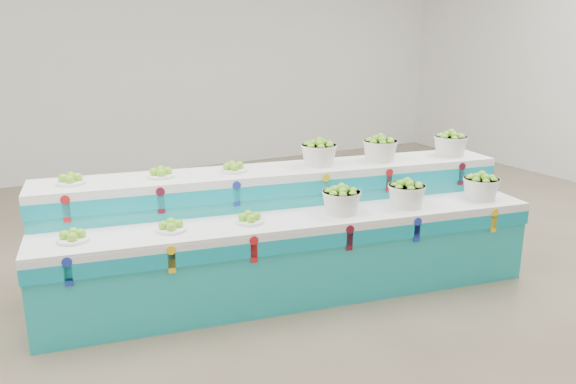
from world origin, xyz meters
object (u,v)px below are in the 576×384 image
Objects in this scene: display_stand at (288,232)px; basket_upper_right at (450,144)px; basket_lower_left at (341,200)px; plate_upper_mid at (161,172)px.

basket_upper_right is at bearing 8.37° from display_stand.
basket_lower_left is at bearing -34.19° from display_stand.
plate_upper_mid is (-0.97, 0.43, 0.56)m from display_stand.
basket_lower_left is (0.33, -0.32, 0.33)m from display_stand.
display_stand is 1.89m from basket_upper_right.
plate_upper_mid is at bearing 150.30° from basket_lower_left.
plate_upper_mid is (-1.31, 0.74, 0.23)m from basket_lower_left.
plate_upper_mid reaches higher than basket_lower_left.
basket_upper_right is (2.75, -0.46, 0.07)m from plate_upper_mid.
display_stand is 17.95× the size of plate_upper_mid.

